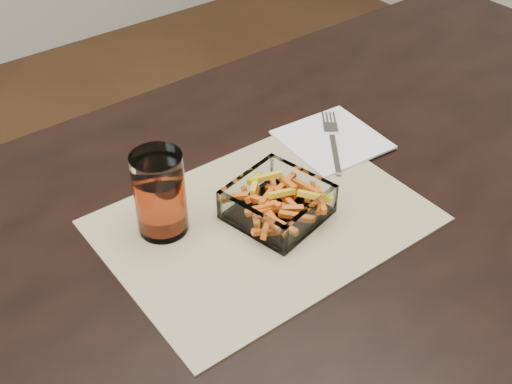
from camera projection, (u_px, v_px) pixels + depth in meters
dining_table at (341, 232)px, 1.05m from camera, size 1.60×0.90×0.75m
placemat at (264, 220)px, 0.93m from camera, size 0.46×0.34×0.00m
glass_bowl at (277, 204)px, 0.93m from camera, size 0.15×0.15×0.05m
tumbler at (160, 196)px, 0.88m from camera, size 0.07×0.07×0.13m
napkin at (332, 140)px, 1.09m from camera, size 0.17×0.17×0.00m
fork at (332, 139)px, 1.09m from camera, size 0.12×0.15×0.00m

